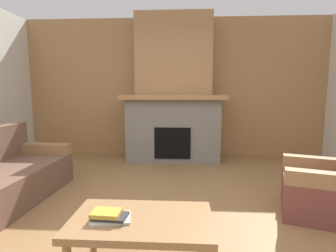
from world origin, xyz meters
The scene contains 6 objects.
ground centered at (0.00, 0.00, 0.00)m, with size 9.00×9.00×0.00m, color olive.
wall_back_wood_panel centered at (0.00, 3.00, 1.35)m, with size 6.00×0.12×2.70m, color #A87A4C.
fireplace centered at (0.00, 2.62, 1.16)m, with size 1.90×0.82×2.70m.
armchair centered at (1.71, 0.37, 0.29)m, with size 0.96×0.96×0.85m.
coffee_table centered at (-0.09, -0.66, 0.38)m, with size 1.00×0.60×0.43m.
book_stack_near_edge centered at (-0.31, -0.71, 0.46)m, with size 0.30×0.24×0.07m.
Camera 1 is at (0.20, -2.44, 1.33)m, focal length 28.74 mm.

